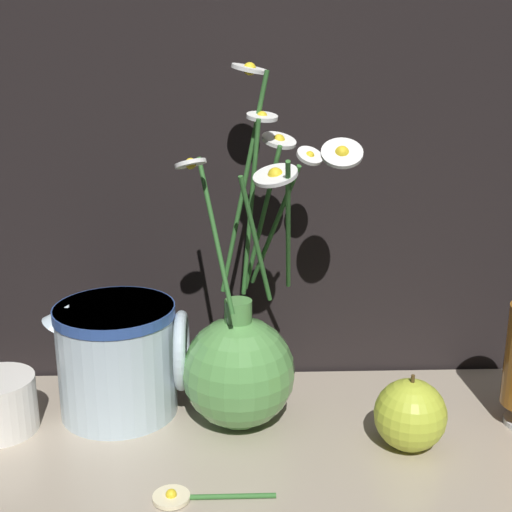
% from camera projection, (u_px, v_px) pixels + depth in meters
% --- Properties ---
extents(ground_plane, '(6.00, 6.00, 0.00)m').
position_uv_depth(ground_plane, '(263.00, 446.00, 0.79)').
color(ground_plane, black).
extents(shelf, '(0.72, 0.31, 0.01)m').
position_uv_depth(shelf, '(263.00, 441.00, 0.79)').
color(shelf, tan).
rests_on(shelf, ground_plane).
extents(vase_with_flowers, '(0.20, 0.14, 0.40)m').
position_uv_depth(vase_with_flowers, '(240.00, 364.00, 0.79)').
color(vase_with_flowers, '#59994C').
rests_on(vase_with_flowers, shelf).
extents(ceramic_pitcher, '(0.16, 0.14, 0.14)m').
position_uv_depth(ceramic_pitcher, '(119.00, 355.00, 0.82)').
color(ceramic_pitcher, silver).
rests_on(ceramic_pitcher, shelf).
extents(orange_fruit, '(0.08, 0.08, 0.09)m').
position_uv_depth(orange_fruit, '(410.00, 415.00, 0.75)').
color(orange_fruit, '#B7C638').
rests_on(orange_fruit, shelf).
extents(loose_daisy, '(0.12, 0.04, 0.01)m').
position_uv_depth(loose_daisy, '(186.00, 497.00, 0.68)').
color(loose_daisy, '#336B2D').
rests_on(loose_daisy, shelf).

